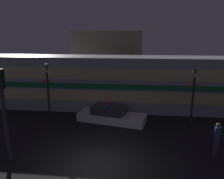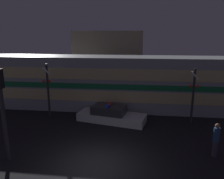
# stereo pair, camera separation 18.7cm
# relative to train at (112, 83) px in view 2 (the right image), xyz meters

# --- Properties ---
(ground_plane) EXTENTS (120.00, 120.00, 0.00)m
(ground_plane) POSITION_rel_train_xyz_m (0.29, -8.90, -2.20)
(ground_plane) COLOR black
(train) EXTENTS (22.57, 3.19, 4.40)m
(train) POSITION_rel_train_xyz_m (0.00, 0.00, 0.00)
(train) COLOR #999EA5
(train) RESTS_ON ground_plane
(police_car) EXTENTS (5.10, 2.73, 1.26)m
(police_car) POSITION_rel_train_xyz_m (0.27, -3.12, -1.75)
(police_car) COLOR silver
(police_car) RESTS_ON ground_plane
(pedestrian) EXTENTS (0.30, 0.30, 1.80)m
(pedestrian) POSITION_rel_train_xyz_m (6.14, -7.27, -1.28)
(pedestrian) COLOR #3F384C
(pedestrian) RESTS_ON ground_plane
(crossing_signal_near) EXTENTS (0.64, 0.32, 3.91)m
(crossing_signal_near) POSITION_rel_train_xyz_m (5.95, -2.88, -0.10)
(crossing_signal_near) COLOR #2D2D33
(crossing_signal_near) RESTS_ON ground_plane
(crossing_signal_far) EXTENTS (0.64, 0.32, 4.10)m
(crossing_signal_far) POSITION_rel_train_xyz_m (-4.39, -3.06, -0.01)
(crossing_signal_far) COLOR #2D2D33
(crossing_signal_far) RESTS_ON ground_plane
(traffic_light_corner) EXTENTS (0.30, 0.46, 4.58)m
(traffic_light_corner) POSITION_rel_train_xyz_m (-4.13, -8.88, 0.60)
(traffic_light_corner) COLOR #2D2D33
(traffic_light_corner) RESTS_ON ground_plane
(building_left) EXTENTS (7.90, 4.74, 6.60)m
(building_left) POSITION_rel_train_xyz_m (-1.39, 8.51, 1.10)
(building_left) COLOR #726656
(building_left) RESTS_ON ground_plane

